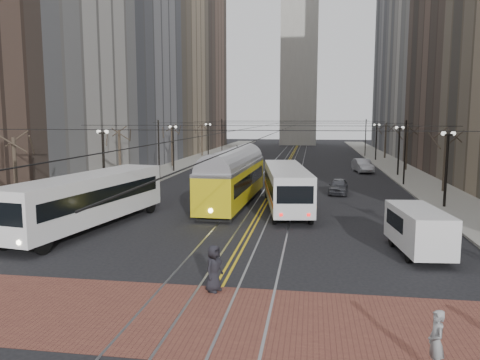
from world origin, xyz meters
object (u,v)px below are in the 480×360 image
(sedan_silver, at_px, (363,166))
(pedestrian_a, at_px, (214,268))
(pedestrian_b, at_px, (436,342))
(streetcar, at_px, (233,183))
(cargo_van, at_px, (418,232))
(sedan_grey, at_px, (338,186))
(rear_bus, at_px, (286,188))
(transit_bus, at_px, (89,202))

(sedan_silver, distance_m, pedestrian_a, 44.11)
(sedan_silver, height_order, pedestrian_b, pedestrian_b)
(streetcar, bearing_deg, pedestrian_a, -80.71)
(cargo_van, xyz_separation_m, sedan_grey, (-2.95, 18.71, -0.47))
(cargo_van, distance_m, sedan_grey, 18.95)
(streetcar, xyz_separation_m, sedan_grey, (8.58, 6.41, -1.03))
(rear_bus, bearing_deg, sedan_silver, 64.05)
(transit_bus, relative_size, streetcar, 0.92)
(cargo_van, distance_m, pedestrian_a, 11.23)
(cargo_van, height_order, sedan_grey, cargo_van)
(transit_bus, bearing_deg, rear_bus, 43.47)
(sedan_silver, bearing_deg, sedan_grey, -110.56)
(transit_bus, bearing_deg, streetcar, 61.49)
(rear_bus, relative_size, sedan_silver, 2.41)
(transit_bus, height_order, sedan_grey, transit_bus)
(streetcar, height_order, rear_bus, streetcar)
(rear_bus, relative_size, cargo_van, 2.32)
(cargo_van, bearing_deg, pedestrian_b, -105.89)
(sedan_grey, distance_m, pedestrian_b, 30.27)
(streetcar, bearing_deg, sedan_grey, 38.76)
(sedan_grey, relative_size, pedestrian_b, 2.30)
(transit_bus, relative_size, cargo_van, 2.54)
(transit_bus, xyz_separation_m, pedestrian_a, (9.89, -9.23, -0.72))
(transit_bus, bearing_deg, cargo_van, 1.32)
(streetcar, distance_m, cargo_van, 16.87)
(rear_bus, distance_m, cargo_van, 12.89)
(rear_bus, height_order, sedan_grey, rear_bus)
(sedan_grey, bearing_deg, transit_bus, -129.07)
(pedestrian_b, bearing_deg, rear_bus, -171.03)
(pedestrian_a, bearing_deg, rear_bus, 15.35)
(sedan_silver, height_order, pedestrian_a, pedestrian_a)
(sedan_grey, bearing_deg, pedestrian_b, -82.15)
(sedan_grey, distance_m, pedestrian_a, 26.00)
(transit_bus, relative_size, pedestrian_a, 7.11)
(streetcar, xyz_separation_m, pedestrian_a, (2.41, -18.85, -0.77))
(transit_bus, height_order, pedestrian_a, transit_bus)
(streetcar, height_order, sedan_silver, streetcar)
(cargo_van, bearing_deg, transit_bus, 165.73)
(rear_bus, bearing_deg, sedan_grey, 53.72)
(sedan_silver, bearing_deg, rear_bus, -115.74)
(rear_bus, distance_m, sedan_grey, 9.16)
(cargo_van, relative_size, pedestrian_a, 2.80)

